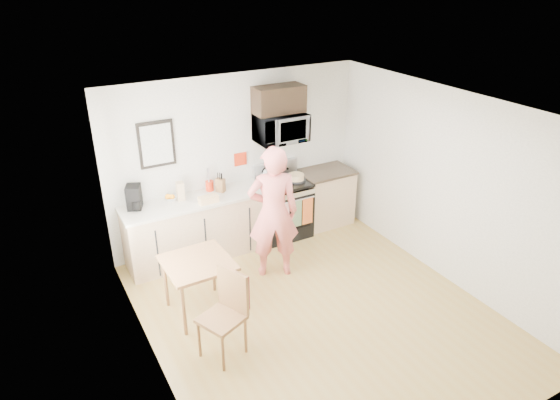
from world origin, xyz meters
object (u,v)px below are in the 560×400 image
microwave (280,128)px  person (273,213)px  cake (296,177)px  chair (230,300)px  dining_table (198,267)px  range (284,210)px

microwave → person: size_ratio=0.40×
cake → microwave: bearing=139.8°
chair → dining_table: bearing=72.0°
microwave → dining_table: size_ratio=0.96×
person → cake: (0.86, 0.85, 0.03)m
person → chair: (-1.15, -1.12, -0.29)m
chair → range: bearing=24.9°
person → microwave: bearing=-102.3°
range → cake: range is taller
dining_table → cake: 2.41m
dining_table → chair: size_ratio=0.78×
microwave → dining_table: bearing=-144.8°
dining_table → cake: cake is taller
microwave → chair: bearing=-130.5°
microwave → person: (-0.67, -1.01, -0.81)m
range → chair: 2.73m
person → cake: bearing=-114.1°
chair → microwave: bearing=26.3°
range → chair: (-1.82, -2.02, 0.22)m
person → dining_table: bearing=36.3°
range → dining_table: bearing=-147.0°
microwave → chair: 3.01m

